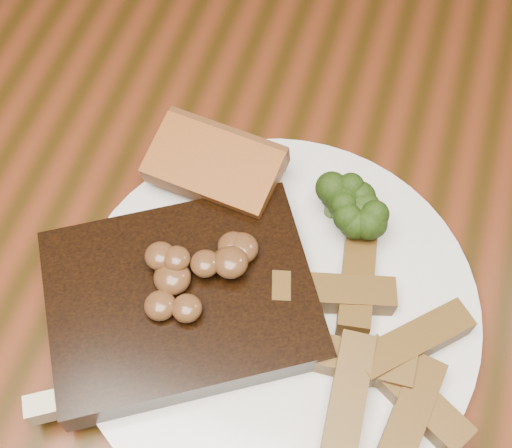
% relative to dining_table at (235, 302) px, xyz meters
% --- Properties ---
extents(dining_table, '(1.60, 0.90, 0.75)m').
position_rel_dining_table_xyz_m(dining_table, '(0.00, 0.00, 0.00)').
color(dining_table, '#4F210F').
rests_on(dining_table, ground).
extents(chair_far, '(0.47, 0.47, 0.81)m').
position_rel_dining_table_xyz_m(chair_far, '(-0.07, 0.54, -0.22)').
color(chair_far, black).
rests_on(chair_far, ground).
extents(plate, '(0.31, 0.31, 0.01)m').
position_rel_dining_table_xyz_m(plate, '(0.05, -0.04, 0.10)').
color(plate, silver).
rests_on(plate, dining_table).
extents(steak, '(0.22, 0.21, 0.03)m').
position_rel_dining_table_xyz_m(steak, '(-0.02, -0.06, 0.12)').
color(steak, black).
rests_on(steak, plate).
extents(steak_bone, '(0.14, 0.09, 0.02)m').
position_rel_dining_table_xyz_m(steak_bone, '(-0.02, -0.12, 0.11)').
color(steak_bone, '#C0B595').
rests_on(steak_bone, plate).
extents(mushroom_pile, '(0.07, 0.07, 0.03)m').
position_rel_dining_table_xyz_m(mushroom_pile, '(-0.01, -0.04, 0.15)').
color(mushroom_pile, '#552F1A').
rests_on(mushroom_pile, steak).
extents(garlic_bread, '(0.10, 0.06, 0.02)m').
position_rel_dining_table_xyz_m(garlic_bread, '(-0.03, 0.04, 0.12)').
color(garlic_bread, '#9B511C').
rests_on(garlic_bread, plate).
extents(potato_wedges, '(0.11, 0.11, 0.02)m').
position_rel_dining_table_xyz_m(potato_wedges, '(0.12, -0.04, 0.12)').
color(potato_wedges, brown).
rests_on(potato_wedges, plate).
extents(broccoli_cluster, '(0.07, 0.07, 0.04)m').
position_rel_dining_table_xyz_m(broccoli_cluster, '(0.09, 0.05, 0.12)').
color(broccoli_cluster, '#22360C').
rests_on(broccoli_cluster, plate).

